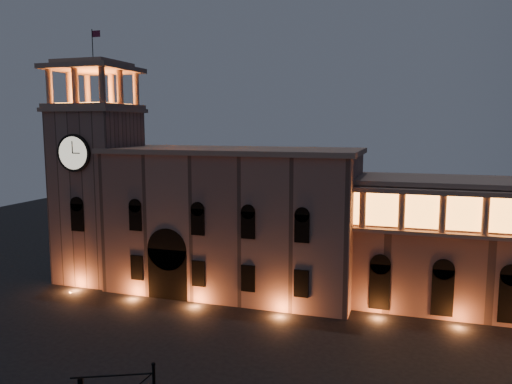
# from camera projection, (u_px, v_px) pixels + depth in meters

# --- Properties ---
(ground) EXTENTS (160.00, 160.00, 0.00)m
(ground) POSITION_uv_depth(u_px,v_px,m) (164.00, 373.00, 41.24)
(ground) COLOR black
(ground) RESTS_ON ground
(government_building) EXTENTS (30.80, 12.80, 17.60)m
(government_building) POSITION_uv_depth(u_px,v_px,m) (232.00, 220.00, 61.42)
(government_building) COLOR #8A655A
(government_building) RESTS_ON ground
(clock_tower) EXTENTS (9.80, 9.80, 32.40)m
(clock_tower) POSITION_uv_depth(u_px,v_px,m) (98.00, 185.00, 65.57)
(clock_tower) COLOR #8A655A
(clock_tower) RESTS_ON ground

